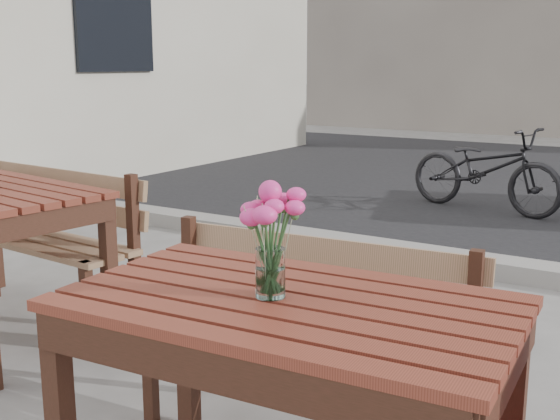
% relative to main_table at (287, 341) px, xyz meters
% --- Properties ---
extents(main_table, '(1.29, 0.80, 0.76)m').
position_rel_main_table_xyz_m(main_table, '(0.00, 0.00, 0.00)').
color(main_table, maroon).
rests_on(main_table, ground).
extents(main_bench, '(1.31, 0.49, 0.80)m').
position_rel_main_table_xyz_m(main_bench, '(-0.27, 0.61, -0.16)').
color(main_bench, '#896647').
rests_on(main_bench, ground).
extents(main_vase, '(0.18, 0.18, 0.32)m').
position_rel_main_table_xyz_m(main_vase, '(-0.05, -0.01, 0.33)').
color(main_vase, white).
rests_on(main_vase, main_table).
extents(second_bench, '(1.41, 0.51, 0.86)m').
position_rel_main_table_xyz_m(second_bench, '(-2.20, 0.99, -0.12)').
color(second_bench, '#896647').
rests_on(second_bench, ground).
extents(bicycle, '(1.64, 0.87, 0.82)m').
position_rel_main_table_xyz_m(bicycle, '(-0.89, 5.10, -0.23)').
color(bicycle, black).
rests_on(bicycle, ground).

